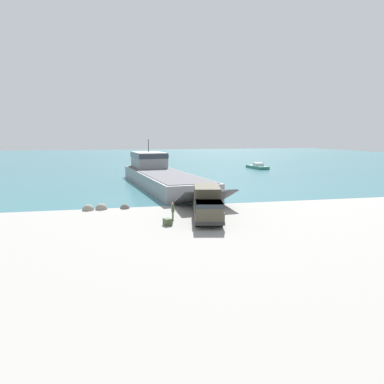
# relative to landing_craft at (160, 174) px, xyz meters

# --- Properties ---
(ground_plane) EXTENTS (240.00, 240.00, 0.00)m
(ground_plane) POSITION_rel_landing_craft_xyz_m (2.72, -23.07, -1.79)
(ground_plane) COLOR gray
(water_surface) EXTENTS (240.00, 180.00, 0.01)m
(water_surface) POSITION_rel_landing_craft_xyz_m (2.72, 70.85, -1.78)
(water_surface) COLOR #336B75
(water_surface) RESTS_ON ground_plane
(landing_craft) EXTENTS (10.70, 37.53, 7.45)m
(landing_craft) POSITION_rel_landing_craft_xyz_m (0.00, 0.00, 0.00)
(landing_craft) COLOR gray
(landing_craft) RESTS_ON ground_plane
(military_truck) EXTENTS (4.17, 8.38, 3.16)m
(military_truck) POSITION_rel_landing_craft_xyz_m (0.97, -27.13, -0.19)
(military_truck) COLOR #4C4738
(military_truck) RESTS_ON ground_plane
(soldier_on_ramp) EXTENTS (0.25, 0.44, 1.77)m
(soldier_on_ramp) POSITION_rel_landing_craft_xyz_m (-2.37, -26.78, -0.76)
(soldier_on_ramp) COLOR #475638
(soldier_on_ramp) RESTS_ON ground_plane
(moored_boat_a) EXTENTS (5.99, 3.23, 1.54)m
(moored_boat_a) POSITION_rel_landing_craft_xyz_m (0.70, 32.51, -1.28)
(moored_boat_a) COLOR white
(moored_boat_a) RESTS_ON ground_plane
(moored_boat_b) EXTENTS (3.16, 7.98, 1.47)m
(moored_boat_b) POSITION_rel_landing_craft_xyz_m (27.78, 25.15, -1.30)
(moored_boat_b) COLOR #2D7060
(moored_boat_b) RESTS_ON ground_plane
(cargo_crate) EXTENTS (0.83, 0.91, 0.62)m
(cargo_crate) POSITION_rel_landing_craft_xyz_m (-3.16, -28.51, -1.48)
(cargo_crate) COLOR #475638
(cargo_crate) RESTS_ON ground_plane
(shoreline_rock_a) EXTENTS (1.29, 1.29, 1.29)m
(shoreline_rock_a) POSITION_rel_landing_craft_xyz_m (-10.60, -19.73, -1.79)
(shoreline_rock_a) COLOR gray
(shoreline_rock_a) RESTS_ON ground_plane
(shoreline_rock_b) EXTENTS (1.05, 1.05, 1.05)m
(shoreline_rock_b) POSITION_rel_landing_craft_xyz_m (-6.61, -19.61, -1.79)
(shoreline_rock_b) COLOR #66605B
(shoreline_rock_b) RESTS_ON ground_plane
(shoreline_rock_c) EXTENTS (1.33, 1.33, 1.33)m
(shoreline_rock_c) POSITION_rel_landing_craft_xyz_m (-9.18, -19.53, -1.79)
(shoreline_rock_c) COLOR gray
(shoreline_rock_c) RESTS_ON ground_plane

